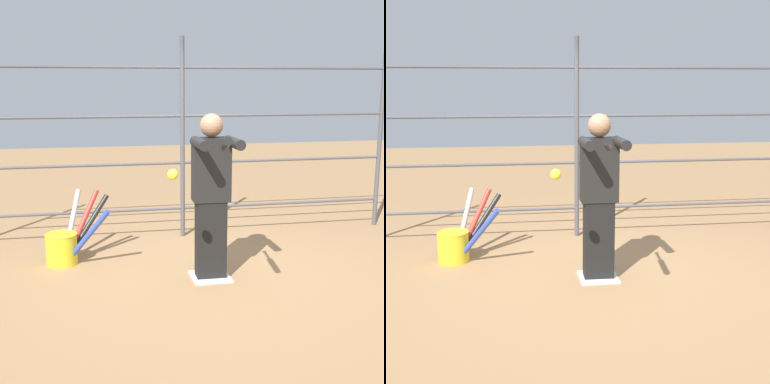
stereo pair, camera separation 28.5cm
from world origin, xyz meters
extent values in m
plane|color=#9E754C|center=(0.00, 0.00, 0.00)|extent=(24.00, 24.00, 0.00)
cube|color=white|center=(0.00, 0.00, 0.01)|extent=(0.40, 0.40, 0.02)
cylinder|color=#4C4C51|center=(-2.82, -1.60, 1.30)|extent=(0.06, 0.06, 2.60)
cylinder|color=#4C4C51|center=(0.00, -1.60, 1.30)|extent=(0.06, 0.06, 2.60)
cylinder|color=#4C4C51|center=(0.00, -1.60, 0.38)|extent=(5.65, 0.04, 0.04)
cylinder|color=#4C4C51|center=(0.00, -1.60, 0.99)|extent=(5.65, 0.04, 0.04)
cylinder|color=#4C4C51|center=(0.00, -1.60, 1.60)|extent=(5.65, 0.04, 0.04)
cylinder|color=#4C4C51|center=(0.00, -1.60, 2.21)|extent=(5.65, 0.04, 0.04)
cube|color=black|center=(0.00, 0.00, 0.42)|extent=(0.31, 0.20, 0.83)
cube|color=black|center=(0.00, 0.00, 1.16)|extent=(0.39, 0.23, 0.65)
sphere|color=#9E7051|center=(0.00, 0.00, 1.61)|extent=(0.24, 0.24, 0.24)
cylinder|color=black|center=(-0.17, 0.24, 1.46)|extent=(0.10, 0.46, 0.10)
cylinder|color=black|center=(0.17, 0.23, 1.46)|extent=(0.10, 0.46, 0.10)
sphere|color=black|center=(0.00, 0.46, 1.44)|extent=(0.05, 0.05, 0.05)
cylinder|color=black|center=(0.04, 0.63, 1.47)|extent=(0.10, 0.35, 0.09)
cylinder|color=black|center=(0.13, 1.05, 1.54)|extent=(0.18, 0.53, 0.16)
sphere|color=yellow|center=(0.52, 0.73, 1.25)|extent=(0.10, 0.10, 0.10)
cylinder|color=yellow|center=(1.56, -0.76, 0.17)|extent=(0.35, 0.35, 0.35)
torus|color=yellow|center=(1.56, -0.76, 0.35)|extent=(0.36, 0.36, 0.01)
cylinder|color=#B2B2B7|center=(1.44, -1.04, 0.40)|extent=(0.26, 0.50, 0.75)
cylinder|color=black|center=(1.26, -0.93, 0.38)|extent=(0.55, 0.35, 0.71)
cylinder|color=red|center=(1.32, -0.95, 0.41)|extent=(0.45, 0.37, 0.77)
cylinder|color=#334CB2|center=(1.27, -0.58, 0.35)|extent=(0.53, 0.37, 0.67)
camera|label=1|loc=(1.27, 5.22, 2.03)|focal=50.00mm
camera|label=2|loc=(0.99, 5.27, 2.03)|focal=50.00mm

